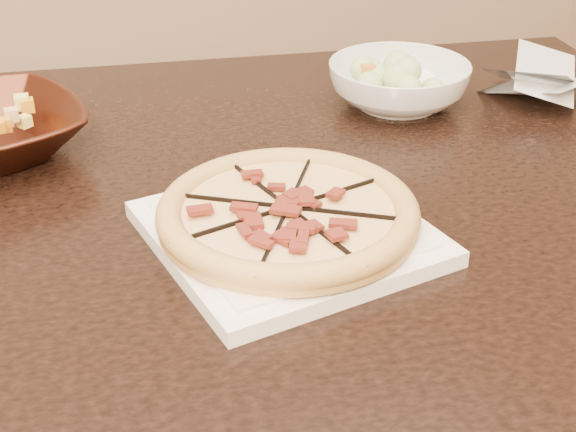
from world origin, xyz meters
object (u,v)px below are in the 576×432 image
at_px(dining_table, 170,263).
at_px(pizza, 288,213).
at_px(plate, 288,232).
at_px(salad_bowl, 399,85).

relative_size(dining_table, pizza, 5.73).
distance_m(plate, salad_bowl, 0.42).
relative_size(plate, salad_bowl, 1.54).
relative_size(dining_table, plate, 4.97).
distance_m(plate, pizza, 0.02).
bearing_deg(plate, salad_bowl, 50.20).
bearing_deg(dining_table, pizza, -51.22).
relative_size(dining_table, salad_bowl, 7.68).
height_order(dining_table, salad_bowl, salad_bowl).
xyz_separation_m(plate, salad_bowl, (0.27, 0.32, 0.02)).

